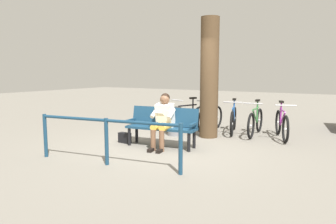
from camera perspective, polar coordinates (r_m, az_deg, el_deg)
ground_plane at (r=6.93m, az=-0.51°, el=-6.54°), size 40.00×40.00×0.00m
bench at (r=7.00m, az=-1.00°, el=-2.17°), size 1.65×0.68×0.87m
person_reading at (r=6.79m, az=-0.89°, el=-1.11°), size 0.52×0.80×1.20m
handbag at (r=7.45m, az=-7.92°, el=-4.69°), size 0.31×0.16×0.24m
tree_trunk at (r=7.96m, az=7.56°, el=6.15°), size 0.46×0.46×3.01m
litter_bin at (r=8.20m, az=1.14°, el=-1.70°), size 0.35×0.35×0.75m
bicycle_orange at (r=8.31m, az=20.05°, el=-2.13°), size 0.70×1.59×0.94m
bicycle_black at (r=8.52m, az=15.68°, el=-1.73°), size 0.48×1.68×0.94m
bicycle_red at (r=8.72m, az=11.85°, el=-1.41°), size 0.59×1.64×0.94m
bicycle_purple at (r=8.91m, az=7.77°, el=-1.13°), size 0.48×1.68×0.94m
bicycle_silver at (r=9.01m, az=3.70°, el=-0.98°), size 0.71×1.59×0.94m
railing_fence at (r=5.68m, az=-11.21°, el=-3.77°), size 2.86×0.49×0.85m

